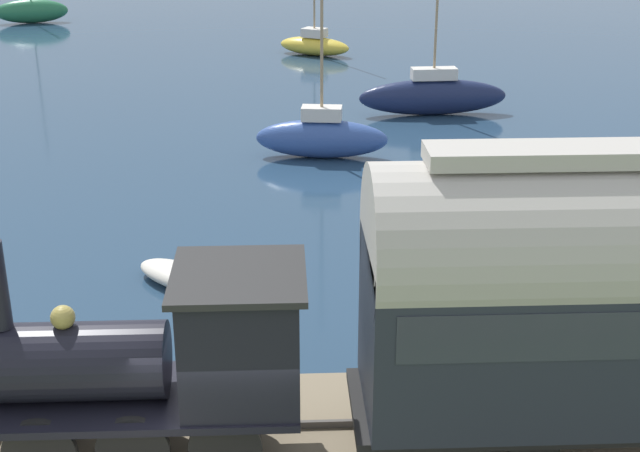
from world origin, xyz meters
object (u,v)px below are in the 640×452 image
Objects in this scene: steam_locomotive at (159,356)px; sailboat_yellow at (314,44)px; sailboat_blue at (322,137)px; rowboat_off_pier at (518,222)px; sailboat_green at (31,11)px; sailboat_navy at (433,95)px; rowboat_far_out at (182,276)px.

sailboat_yellow is (35.15, -3.68, -1.65)m from steam_locomotive.
sailboat_blue is 2.69× the size of rowboat_off_pier.
steam_locomotive is 0.62× the size of sailboat_green.
rowboat_off_pier is at bearing -38.61° from steam_locomotive.
sailboat_green is at bearing 16.56° from steam_locomotive.
rowboat_off_pier is at bearing -161.68° from sailboat_green.
sailboat_navy is 13.30m from sailboat_yellow.
sailboat_green is 3.61× the size of rowboat_off_pier.
sailboat_navy is 1.46× the size of sailboat_blue.
sailboat_yellow is 1.03× the size of sailboat_green.
rowboat_far_out is at bearing -159.40° from sailboat_yellow.
sailboat_navy is 1.06× the size of sailboat_yellow.
sailboat_navy is 3.93× the size of rowboat_off_pier.
sailboat_navy is at bearing 11.89° from rowboat_far_out.
sailboat_navy is at bearing -51.65° from rowboat_off_pier.
steam_locomotive is 23.90m from sailboat_navy.
sailboat_navy is at bearing -33.28° from sailboat_blue.
rowboat_off_pier is at bearing 178.50° from sailboat_navy.
rowboat_far_out is at bearing -174.10° from sailboat_green.
sailboat_blue is 8.42m from rowboat_off_pier.
sailboat_green is 42.64m from rowboat_off_pier.
rowboat_off_pier is (10.22, -8.17, -2.02)m from steam_locomotive.
sailboat_blue is 2.47× the size of rowboat_far_out.
sailboat_yellow is 1.38× the size of sailboat_blue.
sailboat_green reaches higher than rowboat_far_out.
sailboat_blue reaches higher than rowboat_off_pier.
sailboat_yellow is 3.42× the size of rowboat_far_out.
rowboat_far_out is (-39.54, -13.41, -0.55)m from sailboat_green.
sailboat_blue is at bearing -10.70° from steam_locomotive.
steam_locomotive reaches higher than rowboat_far_out.
sailboat_green reaches higher than steam_locomotive.
sailboat_navy is 32.53m from sailboat_green.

